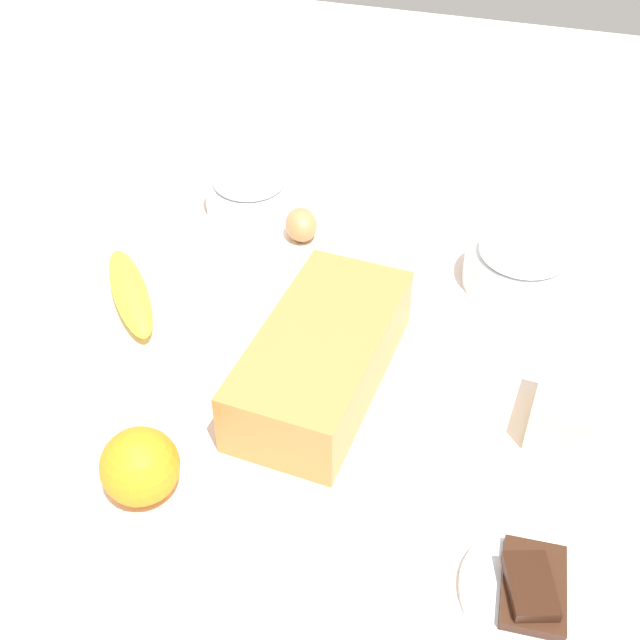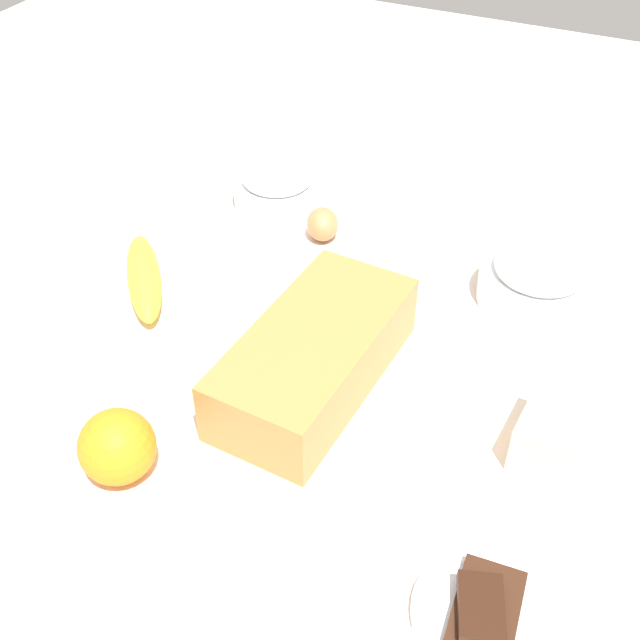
# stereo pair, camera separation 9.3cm
# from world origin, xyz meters

# --- Properties ---
(ground_plane) EXTENTS (2.40, 2.40, 0.02)m
(ground_plane) POSITION_xyz_m (0.00, 0.00, -0.01)
(ground_plane) COLOR beige
(loaf_pan) EXTENTS (0.29, 0.15, 0.08)m
(loaf_pan) POSITION_xyz_m (0.06, 0.02, 0.04)
(loaf_pan) COLOR #B77A3D
(loaf_pan) RESTS_ON ground_plane
(flour_bowl) EXTENTS (0.13, 0.13, 0.07)m
(flour_bowl) POSITION_xyz_m (-0.26, -0.20, 0.03)
(flour_bowl) COLOR white
(flour_bowl) RESTS_ON ground_plane
(sugar_bowl) EXTENTS (0.15, 0.15, 0.08)m
(sugar_bowl) POSITION_xyz_m (-0.20, 0.22, 0.03)
(sugar_bowl) COLOR white
(sugar_bowl) RESTS_ON ground_plane
(banana) EXTENTS (0.17, 0.15, 0.04)m
(banana) POSITION_xyz_m (0.00, -0.26, 0.02)
(banana) COLOR yellow
(banana) RESTS_ON ground_plane
(orange_fruit) EXTENTS (0.08, 0.08, 0.08)m
(orange_fruit) POSITION_xyz_m (0.27, -0.10, 0.04)
(orange_fruit) COLOR orange
(orange_fruit) RESTS_ON ground_plane
(butter_block) EXTENTS (0.09, 0.07, 0.06)m
(butter_block) POSITION_xyz_m (0.05, 0.29, 0.03)
(butter_block) COLOR #F4EDB2
(butter_block) RESTS_ON ground_plane
(egg_near_butter) EXTENTS (0.07, 0.07, 0.05)m
(egg_near_butter) POSITION_xyz_m (-0.21, -0.10, 0.02)
(egg_near_butter) COLOR #B47A49
(egg_near_butter) RESTS_ON ground_plane
(chocolate_plate) EXTENTS (0.13, 0.13, 0.03)m
(chocolate_plate) POSITION_xyz_m (0.26, 0.28, 0.01)
(chocolate_plate) COLOR white
(chocolate_plate) RESTS_ON ground_plane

